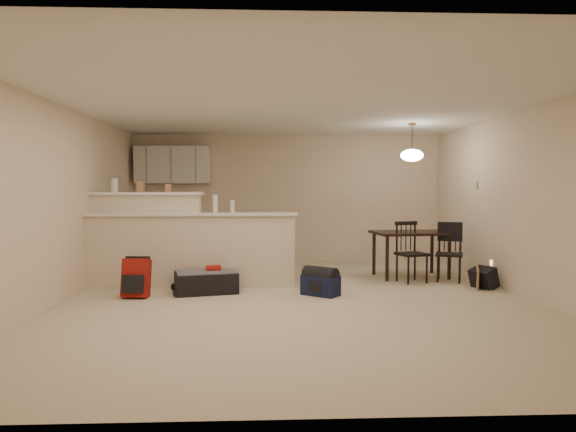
{
  "coord_description": "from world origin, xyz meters",
  "views": [
    {
      "loc": [
        -0.41,
        -6.62,
        1.43
      ],
      "look_at": [
        -0.1,
        0.7,
        1.05
      ],
      "focal_mm": 32.0,
      "sensor_mm": 36.0,
      "label": 1
    }
  ],
  "objects": [
    {
      "name": "room",
      "position": [
        0.0,
        0.0,
        1.25
      ],
      "size": [
        7.0,
        7.02,
        2.5
      ],
      "color": "beige",
      "rests_on": "ground"
    },
    {
      "name": "black_daypack",
      "position": [
        2.73,
        0.61,
        0.15
      ],
      "size": [
        0.36,
        0.4,
        0.29
      ],
      "primitive_type": "cube",
      "rotation": [
        0.0,
        0.0,
        2.05
      ],
      "color": "black",
      "rests_on": "ground"
    },
    {
      "name": "kitchen_counter",
      "position": [
        -2.0,
        3.19,
        0.45
      ],
      "size": [
        1.8,
        0.6,
        0.9
      ],
      "primitive_type": "cube",
      "color": "white",
      "rests_on": "ground"
    },
    {
      "name": "pendant_lamp",
      "position": [
        1.94,
        1.61,
        1.99
      ],
      "size": [
        0.36,
        0.36,
        0.62
      ],
      "color": "brown",
      "rests_on": "room"
    },
    {
      "name": "thermostat",
      "position": [
        2.98,
        1.55,
        1.5
      ],
      "size": [
        0.02,
        0.12,
        0.12
      ],
      "primitive_type": "cube",
      "color": "beige",
      "rests_on": "room"
    },
    {
      "name": "dining_chair_far",
      "position": [
        2.43,
        1.18,
        0.45
      ],
      "size": [
        0.5,
        0.49,
        0.9
      ],
      "primitive_type": null,
      "rotation": [
        0.0,
        0.0,
        -0.39
      ],
      "color": "black",
      "rests_on": "ground"
    },
    {
      "name": "bottle_b",
      "position": [
        -0.91,
        0.9,
        1.18
      ],
      "size": [
        0.06,
        0.06,
        0.18
      ],
      "primitive_type": "cylinder",
      "color": "silver",
      "rests_on": "breakfast_bar"
    },
    {
      "name": "navy_duffel",
      "position": [
        0.32,
        0.23,
        0.13
      ],
      "size": [
        0.55,
        0.51,
        0.27
      ],
      "primitive_type": "cube",
      "rotation": [
        0.0,
        0.0,
        -0.65
      ],
      "color": "#121939",
      "rests_on": "ground"
    },
    {
      "name": "red_backpack",
      "position": [
        -2.14,
        0.21,
        0.25
      ],
      "size": [
        0.35,
        0.23,
        0.51
      ],
      "primitive_type": "cube",
      "rotation": [
        0.0,
        0.0,
        -0.07
      ],
      "color": "maroon",
      "rests_on": "ground"
    },
    {
      "name": "cereal_box",
      "position": [
        -2.28,
        1.12,
        1.47
      ],
      "size": [
        0.1,
        0.07,
        0.16
      ],
      "primitive_type": "cube",
      "color": "#A97657",
      "rests_on": "breakfast_bar"
    },
    {
      "name": "suitcase",
      "position": [
        -1.25,
        0.48,
        0.14
      ],
      "size": [
        0.94,
        0.72,
        0.28
      ],
      "primitive_type": "cube",
      "rotation": [
        0.0,
        0.0,
        0.24
      ],
      "color": "black",
      "rests_on": "ground"
    },
    {
      "name": "dining_table",
      "position": [
        1.94,
        1.61,
        0.65
      ],
      "size": [
        1.27,
        0.92,
        0.74
      ],
      "rotation": [
        0.0,
        0.0,
        0.12
      ],
      "color": "black",
      "rests_on": "ground"
    },
    {
      "name": "dining_chair_near",
      "position": [
        1.82,
        1.13,
        0.47
      ],
      "size": [
        0.51,
        0.5,
        0.93
      ],
      "primitive_type": null,
      "rotation": [
        0.0,
        0.0,
        0.32
      ],
      "color": "black",
      "rests_on": "ground"
    },
    {
      "name": "bottle_a",
      "position": [
        -1.16,
        0.9,
        1.22
      ],
      "size": [
        0.07,
        0.07,
        0.26
      ],
      "primitive_type": "cylinder",
      "color": "silver",
      "rests_on": "breakfast_bar"
    },
    {
      "name": "jar",
      "position": [
        -2.67,
        1.12,
        1.49
      ],
      "size": [
        0.1,
        0.1,
        0.2
      ],
      "primitive_type": "cylinder",
      "color": "silver",
      "rests_on": "breakfast_bar"
    },
    {
      "name": "upper_cabinets",
      "position": [
        -2.2,
        3.32,
        1.9
      ],
      "size": [
        1.4,
        0.34,
        0.7
      ],
      "primitive_type": "cube",
      "color": "white",
      "rests_on": "room"
    },
    {
      "name": "small_box",
      "position": [
        -1.87,
        1.12,
        1.45
      ],
      "size": [
        0.08,
        0.06,
        0.12
      ],
      "primitive_type": "cube",
      "color": "#A97657",
      "rests_on": "breakfast_bar"
    },
    {
      "name": "cardboard_sheet",
      "position": [
        2.63,
        0.61,
        0.17
      ],
      "size": [
        0.16,
        0.42,
        0.34
      ],
      "primitive_type": "cube",
      "rotation": [
        0.0,
        0.0,
        1.24
      ],
      "color": "#A97657",
      "rests_on": "ground"
    },
    {
      "name": "breakfast_bar",
      "position": [
        -1.76,
        0.98,
        0.61
      ],
      "size": [
        3.08,
        0.58,
        1.39
      ],
      "color": "beige",
      "rests_on": "ground"
    }
  ]
}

